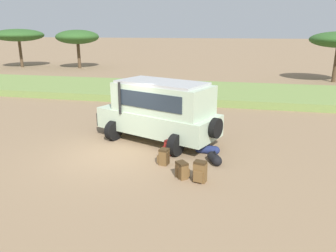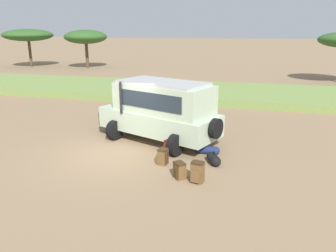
{
  "view_description": "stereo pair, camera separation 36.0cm",
  "coord_description": "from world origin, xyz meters",
  "px_view_note": "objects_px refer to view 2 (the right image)",
  "views": [
    {
      "loc": [
        4.39,
        -10.27,
        4.36
      ],
      "look_at": [
        1.87,
        0.79,
        1.0
      ],
      "focal_mm": 35.0,
      "sensor_mm": 36.0,
      "label": 1
    },
    {
      "loc": [
        4.74,
        -10.19,
        4.36
      ],
      "look_at": [
        1.87,
        0.79,
        1.0
      ],
      "focal_mm": 35.0,
      "sensor_mm": 36.0,
      "label": 2
    }
  ],
  "objects_px": {
    "duffel_bag_soft_canvas": "(214,159)",
    "acacia_tree_left_mid": "(86,37)",
    "backpack_beside_front_wheel": "(163,157)",
    "acacia_tree_far_left": "(28,35)",
    "backpack_near_rear_wheel": "(169,147)",
    "safari_vehicle": "(161,110)",
    "backpack_outermost": "(197,172)",
    "duffel_bag_low_black_case": "(207,150)",
    "backpack_cluster_center": "(180,170)"
  },
  "relations": [
    {
      "from": "duffel_bag_soft_canvas",
      "to": "acacia_tree_left_mid",
      "type": "xyz_separation_m",
      "value": [
        -17.8,
        24.81,
        3.33
      ]
    },
    {
      "from": "backpack_beside_front_wheel",
      "to": "duffel_bag_soft_canvas",
      "type": "relative_size",
      "value": 0.73
    },
    {
      "from": "backpack_beside_front_wheel",
      "to": "acacia_tree_far_left",
      "type": "bearing_deg",
      "value": 133.34
    },
    {
      "from": "duffel_bag_soft_canvas",
      "to": "backpack_near_rear_wheel",
      "type": "bearing_deg",
      "value": 164.01
    },
    {
      "from": "safari_vehicle",
      "to": "acacia_tree_left_mid",
      "type": "height_order",
      "value": "acacia_tree_left_mid"
    },
    {
      "from": "backpack_outermost",
      "to": "duffel_bag_low_black_case",
      "type": "xyz_separation_m",
      "value": [
        -0.04,
        2.36,
        -0.16
      ]
    },
    {
      "from": "backpack_cluster_center",
      "to": "acacia_tree_left_mid",
      "type": "distance_m",
      "value": 31.34
    },
    {
      "from": "safari_vehicle",
      "to": "duffel_bag_low_black_case",
      "type": "distance_m",
      "value": 2.52
    },
    {
      "from": "backpack_outermost",
      "to": "duffel_bag_soft_canvas",
      "type": "relative_size",
      "value": 0.86
    },
    {
      "from": "backpack_cluster_center",
      "to": "duffel_bag_soft_canvas",
      "type": "distance_m",
      "value": 1.61
    },
    {
      "from": "backpack_near_rear_wheel",
      "to": "duffel_bag_soft_canvas",
      "type": "xyz_separation_m",
      "value": [
        1.67,
        -0.48,
        -0.09
      ]
    },
    {
      "from": "duffel_bag_low_black_case",
      "to": "acacia_tree_left_mid",
      "type": "height_order",
      "value": "acacia_tree_left_mid"
    },
    {
      "from": "backpack_beside_front_wheel",
      "to": "duffel_bag_soft_canvas",
      "type": "bearing_deg",
      "value": 15.89
    },
    {
      "from": "duffel_bag_soft_canvas",
      "to": "backpack_outermost",
      "type": "bearing_deg",
      "value": -101.26
    },
    {
      "from": "safari_vehicle",
      "to": "backpack_outermost",
      "type": "distance_m",
      "value": 4.04
    },
    {
      "from": "duffel_bag_low_black_case",
      "to": "backpack_beside_front_wheel",
      "type": "bearing_deg",
      "value": -134.76
    },
    {
      "from": "backpack_cluster_center",
      "to": "backpack_near_rear_wheel",
      "type": "distance_m",
      "value": 2.01
    },
    {
      "from": "safari_vehicle",
      "to": "backpack_outermost",
      "type": "height_order",
      "value": "safari_vehicle"
    },
    {
      "from": "safari_vehicle",
      "to": "backpack_outermost",
      "type": "xyz_separation_m",
      "value": [
        2.07,
        -3.34,
        -0.98
      ]
    },
    {
      "from": "backpack_beside_front_wheel",
      "to": "backpack_cluster_center",
      "type": "xyz_separation_m",
      "value": [
        0.79,
        -0.89,
        -0.02
      ]
    },
    {
      "from": "acacia_tree_left_mid",
      "to": "backpack_near_rear_wheel",
      "type": "bearing_deg",
      "value": -56.45
    },
    {
      "from": "backpack_cluster_center",
      "to": "backpack_near_rear_wheel",
      "type": "bearing_deg",
      "value": 113.7
    },
    {
      "from": "backpack_outermost",
      "to": "duffel_bag_soft_canvas",
      "type": "bearing_deg",
      "value": 78.74
    },
    {
      "from": "duffel_bag_low_black_case",
      "to": "duffel_bag_soft_canvas",
      "type": "relative_size",
      "value": 1.21
    },
    {
      "from": "backpack_near_rear_wheel",
      "to": "duffel_bag_low_black_case",
      "type": "relative_size",
      "value": 0.59
    },
    {
      "from": "acacia_tree_far_left",
      "to": "safari_vehicle",
      "type": "bearing_deg",
      "value": -44.76
    },
    {
      "from": "acacia_tree_left_mid",
      "to": "backpack_outermost",
      "type": "bearing_deg",
      "value": -56.37
    },
    {
      "from": "safari_vehicle",
      "to": "acacia_tree_left_mid",
      "type": "distance_m",
      "value": 27.77
    },
    {
      "from": "backpack_cluster_center",
      "to": "acacia_tree_left_mid",
      "type": "relative_size",
      "value": 0.1
    },
    {
      "from": "backpack_near_rear_wheel",
      "to": "acacia_tree_far_left",
      "type": "height_order",
      "value": "acacia_tree_far_left"
    },
    {
      "from": "acacia_tree_far_left",
      "to": "duffel_bag_soft_canvas",
      "type": "bearing_deg",
      "value": -44.16
    },
    {
      "from": "acacia_tree_far_left",
      "to": "backpack_cluster_center",
      "type": "bearing_deg",
      "value": -46.72
    },
    {
      "from": "safari_vehicle",
      "to": "backpack_near_rear_wheel",
      "type": "height_order",
      "value": "safari_vehicle"
    },
    {
      "from": "backpack_near_rear_wheel",
      "to": "safari_vehicle",
      "type": "bearing_deg",
      "value": 117.38
    },
    {
      "from": "duffel_bag_low_black_case",
      "to": "acacia_tree_far_left",
      "type": "height_order",
      "value": "acacia_tree_far_left"
    },
    {
      "from": "backpack_cluster_center",
      "to": "acacia_tree_left_mid",
      "type": "bearing_deg",
      "value": 122.92
    },
    {
      "from": "duffel_bag_low_black_case",
      "to": "safari_vehicle",
      "type": "bearing_deg",
      "value": 154.46
    },
    {
      "from": "backpack_beside_front_wheel",
      "to": "duffel_bag_soft_canvas",
      "type": "distance_m",
      "value": 1.72
    },
    {
      "from": "backpack_outermost",
      "to": "backpack_cluster_center",
      "type": "bearing_deg",
      "value": 165.16
    },
    {
      "from": "acacia_tree_left_mid",
      "to": "duffel_bag_soft_canvas",
      "type": "bearing_deg",
      "value": -54.33
    },
    {
      "from": "duffel_bag_low_black_case",
      "to": "acacia_tree_left_mid",
      "type": "bearing_deg",
      "value": 126.11
    },
    {
      "from": "backpack_beside_front_wheel",
      "to": "backpack_near_rear_wheel",
      "type": "xyz_separation_m",
      "value": [
        -0.02,
        0.95,
        -0.01
      ]
    },
    {
      "from": "backpack_cluster_center",
      "to": "acacia_tree_far_left",
      "type": "relative_size",
      "value": 0.09
    },
    {
      "from": "duffel_bag_soft_canvas",
      "to": "duffel_bag_low_black_case",
      "type": "bearing_deg",
      "value": 111.45
    },
    {
      "from": "backpack_outermost",
      "to": "acacia_tree_far_left",
      "type": "bearing_deg",
      "value": 133.78
    },
    {
      "from": "backpack_outermost",
      "to": "acacia_tree_far_left",
      "type": "relative_size",
      "value": 0.11
    },
    {
      "from": "backpack_near_rear_wheel",
      "to": "acacia_tree_left_mid",
      "type": "bearing_deg",
      "value": 123.55
    },
    {
      "from": "backpack_beside_front_wheel",
      "to": "duffel_bag_low_black_case",
      "type": "height_order",
      "value": "backpack_beside_front_wheel"
    },
    {
      "from": "backpack_outermost",
      "to": "acacia_tree_left_mid",
      "type": "bearing_deg",
      "value": 123.63
    },
    {
      "from": "acacia_tree_far_left",
      "to": "duffel_bag_low_black_case",
      "type": "bearing_deg",
      "value": -43.52
    }
  ]
}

